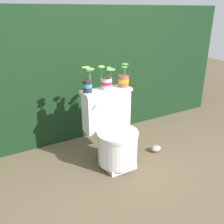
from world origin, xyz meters
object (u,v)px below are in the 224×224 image
object	(u,v)px
potted_plant_left	(88,82)
potted_plant_middle	(123,79)
toilet	(113,133)
garden_stone	(156,148)
potted_plant_midleft	(106,81)

from	to	relation	value
potted_plant_left	potted_plant_middle	size ratio (longest dim) A/B	1.03
toilet	potted_plant_middle	bearing A→B (deg)	34.14
potted_plant_left	garden_stone	world-z (taller)	potted_plant_left
potted_plant_left	potted_plant_middle	distance (m)	0.40
potted_plant_left	toilet	bearing A→B (deg)	-35.74
potted_plant_left	potted_plant_midleft	bearing A→B (deg)	1.61
toilet	potted_plant_midleft	distance (m)	0.54
potted_plant_left	potted_plant_middle	world-z (taller)	potted_plant_left
potted_plant_midleft	potted_plant_middle	size ratio (longest dim) A/B	0.99
potted_plant_midleft	garden_stone	distance (m)	1.01
toilet	potted_plant_middle	xyz separation A→B (m)	(0.20, 0.13, 0.52)
potted_plant_midleft	potted_plant_middle	bearing A→B (deg)	-5.22
toilet	potted_plant_left	size ratio (longest dim) A/B	3.09
potted_plant_left	garden_stone	size ratio (longest dim) A/B	1.99
toilet	potted_plant_middle	distance (m)	0.57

